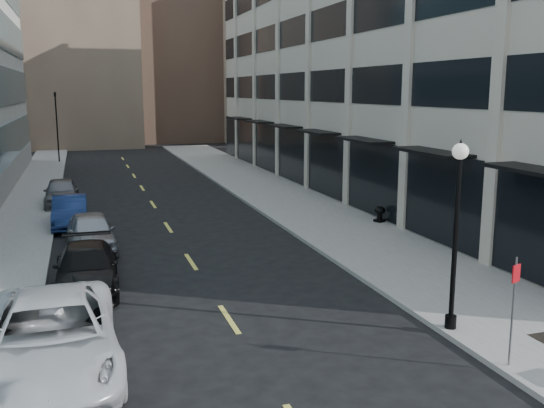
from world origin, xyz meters
TOP-DOWN VIEW (x-y plane):
  - sidewalk_right at (7.50, 20.00)m, footprint 5.00×80.00m
  - sidewalk_left at (-6.50, 20.00)m, footprint 3.00×80.00m
  - building_right at (16.94, 26.99)m, footprint 15.30×46.50m
  - skyline_tan_near at (-4.00, 68.00)m, footprint 14.00×18.00m
  - skyline_brown at (8.00, 72.00)m, footprint 12.00×16.00m
  - skyline_stone at (18.00, 66.00)m, footprint 10.00×14.00m
  - road_centerline at (0.00, 17.00)m, footprint 0.15×68.20m
  - traffic_signal at (-5.50, 48.00)m, footprint 0.66×0.66m
  - car_white_van at (-4.52, 6.00)m, footprint 2.97×6.26m
  - car_black_pickup at (-3.71, 11.87)m, footprint 2.11×4.88m
  - car_silver_sedan at (-3.46, 16.83)m, footprint 2.00×4.49m
  - car_blue_sedan at (-4.31, 21.56)m, footprint 1.56×4.38m
  - car_grey_sedan at (-4.80, 27.00)m, footprint 1.86×4.51m
  - lamppost at (5.30, 5.29)m, footprint 0.41×0.41m
  - sign_post at (5.30, 2.99)m, footprint 0.29×0.14m
  - urn_planter at (9.60, 17.53)m, footprint 0.54×0.54m

SIDE VIEW (x-z plane):
  - road_centerline at x=0.00m, z-range 0.00..0.01m
  - sidewalk_right at x=7.50m, z-range 0.00..0.15m
  - sidewalk_left at x=-6.50m, z-range 0.00..0.15m
  - urn_planter at x=9.60m, z-range 0.23..0.98m
  - car_black_pickup at x=-3.71m, z-range 0.00..1.40m
  - car_blue_sedan at x=-4.31m, z-range 0.00..1.44m
  - car_silver_sedan at x=-3.46m, z-range 0.00..1.50m
  - car_grey_sedan at x=-4.80m, z-range 0.00..1.53m
  - car_white_van at x=-4.52m, z-range 0.00..1.73m
  - sign_post at x=5.30m, z-range 0.50..3.03m
  - lamppost at x=5.30m, z-range 0.58..5.53m
  - traffic_signal at x=-5.50m, z-range 2.23..9.21m
  - building_right at x=16.94m, z-range -0.13..18.12m
  - skyline_stone at x=18.00m, z-range 0.00..20.00m
  - skyline_tan_near at x=-4.00m, z-range 0.00..28.00m
  - skyline_brown at x=8.00m, z-range 0.00..34.00m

